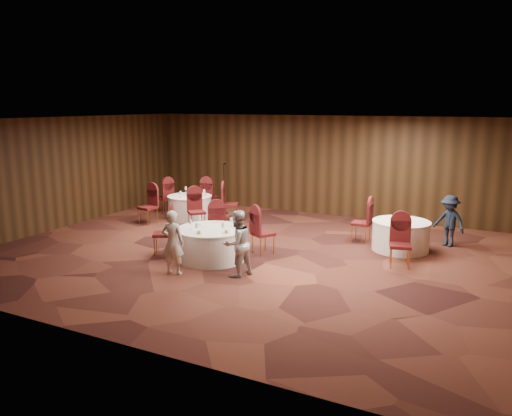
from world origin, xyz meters
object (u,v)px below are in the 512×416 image
at_px(man_c, 449,221).
at_px(table_left, 190,207).
at_px(woman_a, 173,242).
at_px(table_right, 401,235).
at_px(mic_stand, 224,199).
at_px(table_main, 211,244).
at_px(woman_b, 237,243).

bearing_deg(man_c, table_left, -149.17).
bearing_deg(man_c, woman_a, -107.78).
bearing_deg(table_left, table_right, -4.62).
bearing_deg(mic_stand, table_right, -15.71).
xyz_separation_m(table_main, mic_stand, (-2.23, 4.43, 0.12)).
xyz_separation_m(woman_b, man_c, (3.72, 4.39, -0.05)).
bearing_deg(woman_b, woman_a, -45.95).
bearing_deg(table_main, mic_stand, 116.70).
xyz_separation_m(table_left, table_right, (6.60, -0.53, 0.00)).
height_order(table_main, table_left, same).
distance_m(woman_a, man_c, 6.99).
bearing_deg(table_right, woman_b, -127.98).
height_order(table_left, woman_a, woman_a).
relative_size(mic_stand, woman_a, 1.21).
relative_size(table_main, man_c, 1.24).
height_order(table_main, woman_a, woman_a).
bearing_deg(table_main, man_c, 37.25).
bearing_deg(woman_b, table_main, -100.75).
height_order(mic_stand, woman_b, mic_stand).
height_order(table_main, man_c, man_c).
distance_m(table_left, woman_b, 5.59).
bearing_deg(woman_b, man_c, 162.55).
distance_m(table_main, man_c, 6.05).
bearing_deg(table_right, table_main, -144.24).
relative_size(table_left, man_c, 1.05).
bearing_deg(table_main, table_left, 130.62).
height_order(woman_a, woman_b, woman_b).
bearing_deg(table_main, woman_b, -33.58).
xyz_separation_m(table_right, woman_a, (-3.98, -3.96, 0.32)).
height_order(table_main, mic_stand, mic_stand).
bearing_deg(table_main, woman_a, -98.71).
xyz_separation_m(mic_stand, woman_b, (3.32, -5.16, 0.21)).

